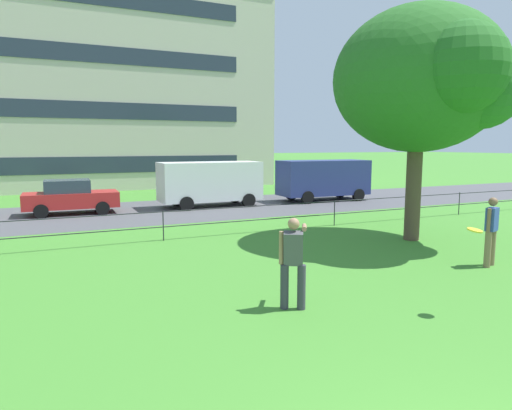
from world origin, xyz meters
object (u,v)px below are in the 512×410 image
at_px(person_catcher, 491,230).
at_px(panel_van_far_right, 324,178).
at_px(person_thrower, 293,260).
at_px(frisbee, 475,230).
at_px(car_red_right, 71,197).
at_px(tree_large_lawn, 427,80).
at_px(panel_van_far_left, 210,181).

height_order(person_catcher, panel_van_far_right, panel_van_far_right).
distance_m(person_thrower, frisbee, 3.32).
bearing_deg(car_red_right, person_catcher, -56.27).
bearing_deg(person_catcher, tree_large_lawn, 78.78).
relative_size(person_catcher, panel_van_far_left, 0.36).
bearing_deg(person_thrower, panel_van_far_right, 55.12).
distance_m(car_red_right, panel_van_far_left, 6.53).
height_order(frisbee, panel_van_far_left, panel_van_far_left).
bearing_deg(panel_van_far_right, car_red_right, 177.63).
bearing_deg(tree_large_lawn, panel_van_far_left, 107.78).
height_order(car_red_right, panel_van_far_left, panel_van_far_left).
bearing_deg(panel_van_far_right, person_thrower, -124.88).
bearing_deg(person_thrower, frisbee, -29.20).
bearing_deg(panel_van_far_right, frisbee, -113.92).
distance_m(car_red_right, panel_van_far_right, 13.06).
height_order(person_thrower, panel_van_far_right, panel_van_far_right).
bearing_deg(panel_van_far_left, person_catcher, -78.32).
height_order(tree_large_lawn, frisbee, tree_large_lawn).
height_order(tree_large_lawn, panel_van_far_right, tree_large_lawn).
bearing_deg(tree_large_lawn, panel_van_far_right, 73.48).
height_order(frisbee, panel_van_far_right, panel_van_far_right).
height_order(person_catcher, panel_van_far_left, panel_van_far_left).
height_order(tree_large_lawn, person_thrower, tree_large_lawn).
distance_m(person_thrower, person_catcher, 6.10).
xyz_separation_m(person_catcher, frisbee, (-3.23, -2.16, 0.62)).
xyz_separation_m(car_red_right, panel_van_far_right, (13.04, -0.54, 0.49)).
bearing_deg(frisbee, tree_large_lawn, 53.47).
relative_size(person_catcher, car_red_right, 0.44).
bearing_deg(panel_van_far_left, tree_large_lawn, -72.22).
height_order(tree_large_lawn, panel_van_far_left, tree_large_lawn).
relative_size(car_red_right, panel_van_far_right, 0.79).
xyz_separation_m(person_thrower, car_red_right, (-3.27, 14.56, -0.17)).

